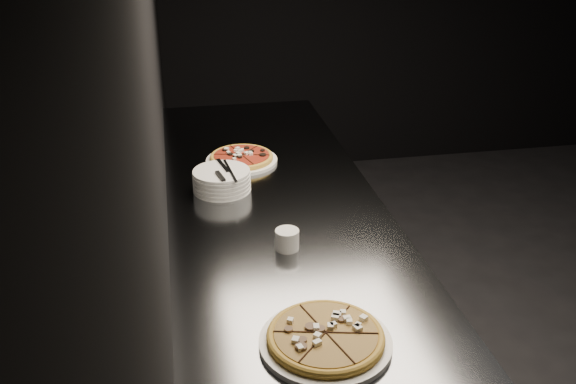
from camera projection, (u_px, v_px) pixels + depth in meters
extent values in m
cube|color=black|center=(155.00, 79.00, 1.89)|extent=(0.02, 5.00, 2.80)
cube|color=slate|center=(280.00, 326.00, 2.36)|extent=(0.70, 2.40, 0.90)
cube|color=slate|center=(279.00, 216.00, 2.17)|extent=(0.74, 2.44, 0.02)
cylinder|color=white|center=(325.00, 342.00, 1.54)|extent=(0.32, 0.32, 0.02)
cylinder|color=gold|center=(326.00, 338.00, 1.53)|extent=(0.33, 0.33, 0.01)
torus|color=gold|center=(326.00, 336.00, 1.53)|extent=(0.34, 0.34, 0.02)
cylinder|color=gold|center=(326.00, 334.00, 1.52)|extent=(0.30, 0.30, 0.01)
cylinder|color=white|center=(242.00, 161.00, 2.56)|extent=(0.28, 0.28, 0.01)
cylinder|color=gold|center=(242.00, 158.00, 2.55)|extent=(0.30, 0.30, 0.01)
torus|color=gold|center=(242.00, 157.00, 2.55)|extent=(0.30, 0.30, 0.02)
cylinder|color=#9D2816|center=(242.00, 156.00, 2.55)|extent=(0.26, 0.26, 0.01)
cylinder|color=white|center=(222.00, 188.00, 2.32)|extent=(0.21, 0.21, 0.02)
cylinder|color=white|center=(222.00, 184.00, 2.31)|extent=(0.21, 0.21, 0.02)
cylinder|color=white|center=(222.00, 180.00, 2.31)|extent=(0.21, 0.21, 0.02)
cylinder|color=white|center=(222.00, 176.00, 2.30)|extent=(0.21, 0.21, 0.02)
cylinder|color=white|center=(221.00, 173.00, 2.29)|extent=(0.21, 0.21, 0.02)
cube|color=silver|center=(223.00, 166.00, 2.33)|extent=(0.04, 0.13, 0.00)
cube|color=black|center=(220.00, 176.00, 2.24)|extent=(0.03, 0.08, 0.01)
cube|color=silver|center=(230.00, 171.00, 2.29)|extent=(0.03, 0.21, 0.00)
cylinder|color=silver|center=(287.00, 240.00, 1.93)|extent=(0.07, 0.07, 0.06)
cylinder|color=black|center=(287.00, 233.00, 1.92)|extent=(0.06, 0.06, 0.01)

